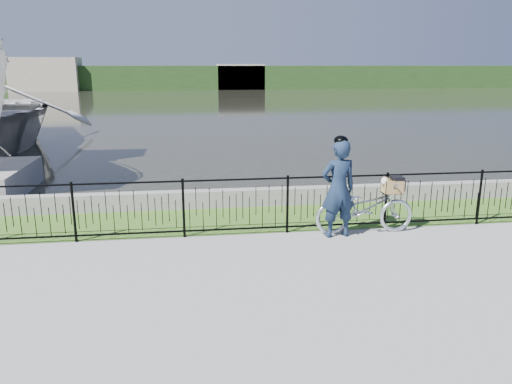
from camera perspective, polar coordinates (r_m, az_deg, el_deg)
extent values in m
plane|color=gray|center=(8.25, -1.17, -8.55)|extent=(120.00, 120.00, 0.00)
cube|color=#3E6620|center=(10.68, -2.76, -3.11)|extent=(60.00, 2.00, 0.01)
plane|color=#28281F|center=(40.68, -6.54, 9.80)|extent=(120.00, 120.00, 0.00)
cube|color=gray|center=(11.58, -3.20, -0.71)|extent=(60.00, 0.30, 0.40)
cube|color=#24431A|center=(67.57, -7.12, 12.87)|extent=(120.00, 6.00, 3.00)
cube|color=#A89C87|center=(67.76, -22.88, 12.30)|extent=(8.00, 4.00, 4.00)
cube|color=#A89C87|center=(66.42, -1.79, 13.03)|extent=(6.00, 3.00, 3.20)
imported|color=silver|center=(9.92, 12.29, -1.76)|extent=(1.94, 0.68, 1.02)
cube|color=black|center=(10.04, 15.28, -0.10)|extent=(0.38, 0.18, 0.02)
cube|color=olive|center=(10.04, 15.29, -0.06)|extent=(0.37, 0.27, 0.01)
cube|color=olive|center=(10.12, 15.06, 0.81)|extent=(0.37, 0.02, 0.27)
cube|color=olive|center=(9.90, 15.61, 0.47)|extent=(0.37, 0.02, 0.27)
cube|color=olive|center=(10.08, 16.28, 0.67)|extent=(0.01, 0.27, 0.27)
cube|color=olive|center=(9.94, 14.38, 0.61)|extent=(0.01, 0.27, 0.27)
cube|color=black|center=(10.00, 15.83, 1.57)|extent=(0.21, 0.28, 0.06)
cube|color=black|center=(10.08, 16.38, 0.82)|extent=(0.02, 0.28, 0.21)
ellipsoid|color=silver|center=(10.00, 15.23, 0.62)|extent=(0.31, 0.22, 0.20)
sphere|color=silver|center=(9.90, 14.53, 1.23)|extent=(0.15, 0.15, 0.15)
sphere|color=silver|center=(9.87, 14.29, 1.02)|extent=(0.07, 0.07, 0.07)
sphere|color=black|center=(9.85, 14.18, 0.98)|extent=(0.02, 0.02, 0.02)
cone|color=#8F613B|center=(9.94, 14.42, 1.64)|extent=(0.06, 0.08, 0.08)
cone|color=#8F613B|center=(9.86, 14.74, 1.52)|extent=(0.06, 0.08, 0.08)
imported|color=#15233A|center=(9.51, 9.38, 0.34)|extent=(0.73, 0.53, 1.87)
ellipsoid|color=black|center=(9.33, 9.61, 5.80)|extent=(0.26, 0.29, 0.18)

